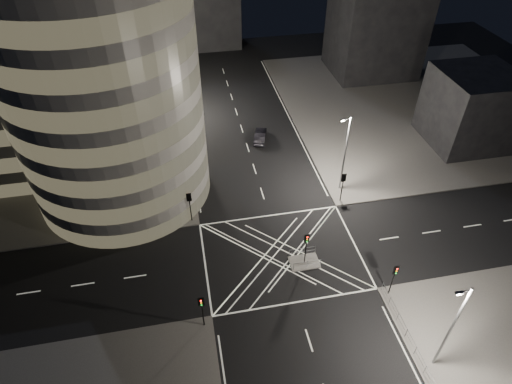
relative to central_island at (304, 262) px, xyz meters
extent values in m
plane|color=black|center=(-2.00, 1.50, -0.07)|extent=(120.00, 120.00, 0.00)
cube|color=#585652|center=(-31.00, 28.50, 0.00)|extent=(42.00, 42.00, 0.15)
cube|color=#585652|center=(27.00, 28.50, 0.00)|extent=(42.00, 42.00, 0.15)
cube|color=slate|center=(0.00, 0.00, 0.00)|extent=(3.00, 2.00, 0.15)
cylinder|color=gray|center=(-18.00, 15.50, 12.57)|extent=(20.00, 20.00, 25.00)
cube|color=gray|center=(-28.00, 25.50, 12.57)|extent=(20.00, 18.00, 25.00)
cube|color=gray|center=(-24.00, 43.50, 11.07)|extent=(24.00, 16.00, 22.00)
cube|color=black|center=(24.00, 41.50, 7.58)|extent=(14.00, 12.00, 15.00)
cube|color=black|center=(28.00, 17.50, 5.08)|extent=(10.00, 10.00, 10.00)
cylinder|color=black|center=(-12.50, 10.50, 1.89)|extent=(0.32, 0.32, 3.63)
ellipsoid|color=black|center=(-12.50, 10.50, 5.04)|extent=(4.88, 4.88, 5.61)
cylinder|color=black|center=(-12.50, 16.50, 1.91)|extent=(0.32, 0.32, 3.67)
ellipsoid|color=black|center=(-12.50, 16.50, 4.96)|extent=(4.41, 4.41, 5.08)
cylinder|color=black|center=(-12.50, 22.50, 2.02)|extent=(0.32, 0.32, 3.88)
ellipsoid|color=black|center=(-12.50, 22.50, 5.19)|extent=(4.46, 4.46, 5.13)
cylinder|color=black|center=(-12.50, 28.50, 2.19)|extent=(0.32, 0.32, 4.23)
ellipsoid|color=black|center=(-12.50, 28.50, 5.58)|extent=(4.67, 4.67, 5.37)
cylinder|color=black|center=(-12.50, 34.50, 1.44)|extent=(0.32, 0.32, 2.73)
ellipsoid|color=black|center=(-12.50, 34.50, 3.84)|extent=(3.74, 3.74, 4.30)
cylinder|color=black|center=(-10.80, 8.30, 1.57)|extent=(0.12, 0.12, 3.00)
cube|color=black|center=(-10.80, 8.30, 3.52)|extent=(0.28, 0.22, 0.90)
cube|color=black|center=(-10.80, 8.30, 3.52)|extent=(0.55, 0.04, 1.10)
cylinder|color=black|center=(-10.80, -5.30, 1.57)|extent=(0.12, 0.12, 3.00)
cube|color=black|center=(-10.80, -5.30, 3.52)|extent=(0.28, 0.22, 0.90)
cube|color=black|center=(-10.80, -5.30, 3.52)|extent=(0.55, 0.04, 1.10)
cylinder|color=black|center=(6.80, 8.30, 1.57)|extent=(0.12, 0.12, 3.00)
cube|color=black|center=(6.80, 8.30, 3.52)|extent=(0.28, 0.22, 0.90)
cube|color=black|center=(6.80, 8.30, 3.52)|extent=(0.55, 0.04, 1.10)
cylinder|color=black|center=(6.80, -5.30, 1.57)|extent=(0.12, 0.12, 3.00)
cube|color=black|center=(6.80, -5.30, 3.52)|extent=(0.28, 0.22, 0.90)
cube|color=black|center=(6.80, -5.30, 3.52)|extent=(0.55, 0.04, 1.10)
cylinder|color=black|center=(0.00, 0.00, 1.57)|extent=(0.12, 0.12, 3.00)
cube|color=black|center=(0.00, 0.00, 3.52)|extent=(0.28, 0.22, 0.90)
cube|color=black|center=(0.00, 0.00, 3.52)|extent=(0.55, 0.04, 1.10)
cylinder|color=slate|center=(-11.50, 13.50, 5.08)|extent=(0.20, 0.20, 10.00)
cylinder|color=slate|center=(-11.05, 13.50, 9.93)|extent=(0.90, 0.10, 0.10)
cube|color=slate|center=(-10.60, 13.50, 9.83)|extent=(0.50, 0.25, 0.18)
cube|color=white|center=(-10.60, 13.50, 9.72)|extent=(0.42, 0.20, 0.05)
cylinder|color=slate|center=(-11.50, 31.50, 5.08)|extent=(0.20, 0.20, 10.00)
cylinder|color=slate|center=(-11.05, 31.50, 9.93)|extent=(0.90, 0.10, 0.10)
cube|color=slate|center=(-10.60, 31.50, 9.83)|extent=(0.50, 0.25, 0.18)
cube|color=white|center=(-10.60, 31.50, 9.72)|extent=(0.42, 0.20, 0.05)
cylinder|color=slate|center=(7.50, 10.50, 5.08)|extent=(0.20, 0.20, 10.00)
cylinder|color=slate|center=(7.05, 10.50, 9.93)|extent=(0.90, 0.10, 0.10)
cube|color=slate|center=(6.60, 10.50, 9.83)|extent=(0.50, 0.25, 0.18)
cube|color=white|center=(6.60, 10.50, 9.72)|extent=(0.42, 0.20, 0.05)
cylinder|color=slate|center=(7.50, -12.50, 5.08)|extent=(0.20, 0.20, 10.00)
cylinder|color=slate|center=(7.05, -12.50, 9.93)|extent=(0.90, 0.10, 0.10)
cube|color=slate|center=(6.60, -12.50, 9.83)|extent=(0.50, 0.25, 0.18)
cube|color=white|center=(6.60, -12.50, 9.72)|extent=(0.42, 0.20, 0.05)
cube|color=slate|center=(6.30, -10.65, 0.62)|extent=(0.06, 11.70, 1.10)
cube|color=slate|center=(0.00, -0.90, 0.62)|extent=(2.80, 0.06, 1.10)
cube|color=slate|center=(0.00, 0.90, 0.62)|extent=(2.80, 0.06, 1.10)
imported|color=black|center=(0.07, 22.93, 0.64)|extent=(2.70, 4.61, 1.44)
camera|label=1|loc=(-10.36, -27.11, 33.91)|focal=30.00mm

